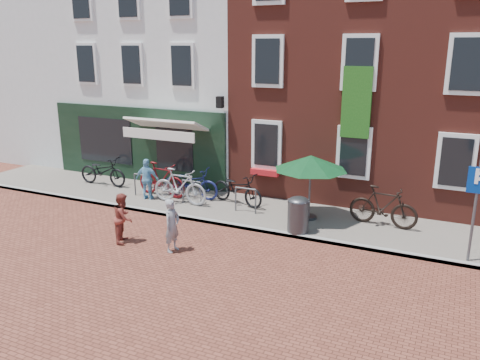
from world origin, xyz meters
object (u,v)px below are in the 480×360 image
at_px(boy, 123,218).
at_px(bicycle_2, 191,183).
at_px(bicycle_0, 103,171).
at_px(cafe_person, 147,179).
at_px(bicycle_3, 180,186).
at_px(litter_bin, 298,213).
at_px(bicycle_5, 383,206).
at_px(parasol, 311,160).
at_px(woman, 172,225).
at_px(bicycle_1, 161,179).
at_px(parking_sign, 477,195).
at_px(bicycle_4, 237,189).

bearing_deg(boy, bicycle_2, -19.20).
bearing_deg(bicycle_0, cafe_person, -106.44).
relative_size(cafe_person, bicycle_3, 0.71).
relative_size(litter_bin, bicycle_2, 0.54).
relative_size(bicycle_2, bicycle_5, 1.03).
distance_m(parasol, woman, 4.70).
height_order(litter_bin, bicycle_1, bicycle_1).
bearing_deg(parasol, bicycle_2, 176.45).
bearing_deg(woman, parking_sign, -66.12).
distance_m(parking_sign, woman, 7.64).
bearing_deg(parking_sign, bicycle_0, 173.21).
relative_size(litter_bin, bicycle_4, 0.54).
xyz_separation_m(woman, bicycle_2, (-1.77, 3.97, -0.07)).
distance_m(woman, bicycle_2, 4.35).
bearing_deg(boy, bicycle_1, -3.42).
xyz_separation_m(litter_bin, parking_sign, (4.49, -0.06, 1.14)).
xyz_separation_m(bicycle_0, bicycle_2, (3.90, 0.02, 0.00)).
bearing_deg(boy, woman, -111.31).
height_order(parasol, bicycle_3, parasol).
bearing_deg(cafe_person, bicycle_3, 172.12).
bearing_deg(bicycle_1, bicycle_3, -108.71).
relative_size(woman, bicycle_5, 0.71).
bearing_deg(bicycle_1, bicycle_5, -82.85).
xyz_separation_m(parasol, cafe_person, (-5.70, -0.49, -1.15)).
bearing_deg(bicycle_1, woman, -137.64).
relative_size(woman, cafe_person, 1.00).
xyz_separation_m(cafe_person, bicycle_5, (7.88, 0.79, -0.11)).
bearing_deg(litter_bin, bicycle_3, 170.04).
xyz_separation_m(woman, bicycle_1, (-2.83, 3.73, -0.01)).
relative_size(bicycle_0, bicycle_3, 1.03).
bearing_deg(woman, bicycle_0, 60.37).
xyz_separation_m(boy, bicycle_2, (-0.19, 3.99, -0.05)).
bearing_deg(bicycle_3, bicycle_2, -1.63).
distance_m(litter_bin, parasol, 1.77).
relative_size(parasol, bicycle_3, 1.11).
xyz_separation_m(bicycle_1, bicycle_5, (7.64, 0.27, 0.00)).
distance_m(bicycle_2, bicycle_4, 1.79).
bearing_deg(parking_sign, bicycle_3, 174.62).
height_order(parking_sign, parasol, parking_sign).
bearing_deg(bicycle_2, bicycle_4, -91.94).
bearing_deg(parasol, woman, -125.38).
bearing_deg(parasol, bicycle_1, 179.72).
xyz_separation_m(litter_bin, bicycle_0, (-8.34, 1.47, -0.04)).
xyz_separation_m(parasol, boy, (-4.21, -3.71, -1.27)).
bearing_deg(bicycle_5, parking_sign, -118.51).
xyz_separation_m(cafe_person, bicycle_1, (0.24, 0.51, -0.11)).
bearing_deg(litter_bin, cafe_person, 172.74).
bearing_deg(bicycle_0, litter_bin, -100.59).
xyz_separation_m(litter_bin, cafe_person, (-5.74, 0.73, 0.14)).
height_order(woman, bicycle_0, woman).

